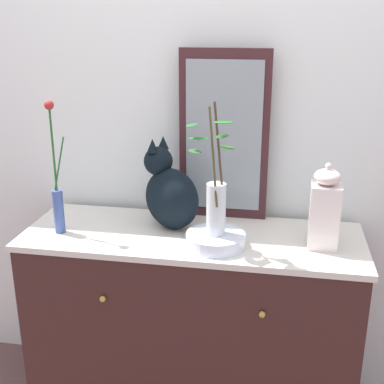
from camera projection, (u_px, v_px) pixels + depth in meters
The scene contains 8 objects.
wall_back at pixel (205, 110), 2.21m from camera, with size 4.40×0.08×2.60m, color white.
sideboard at pixel (192, 324), 2.20m from camera, with size 1.37×0.50×0.85m.
mirror_leaning at pixel (224, 136), 2.13m from camera, with size 0.38×0.03×0.72m.
cat_sitting at pixel (170, 193), 2.08m from camera, with size 0.41×0.27×0.37m.
vase_slim_green at pixel (57, 196), 2.03m from camera, with size 0.07×0.04×0.54m.
bowl_porcelain at pixel (216, 240), 1.95m from camera, with size 0.23×0.23×0.05m, color white.
vase_glass_clear at pixel (216, 202), 1.90m from camera, with size 0.19×0.13×0.51m.
jar_lidded_porcelain at pixel (324, 210), 1.91m from camera, with size 0.11×0.11×0.33m.
Camera 1 is at (0.33, -1.87, 1.69)m, focal length 47.82 mm.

